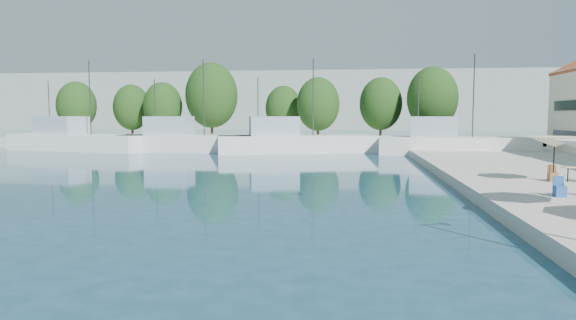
# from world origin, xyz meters

# --- Properties ---
(quay_far) EXTENTS (90.00, 16.00, 0.60)m
(quay_far) POSITION_xyz_m (-8.00, 67.00, 0.30)
(quay_far) COLOR #A09A90
(quay_far) RESTS_ON ground
(hill_west) EXTENTS (180.00, 40.00, 16.00)m
(hill_west) POSITION_xyz_m (-30.00, 160.00, 8.00)
(hill_west) COLOR gray
(hill_west) RESTS_ON ground
(hill_east) EXTENTS (140.00, 40.00, 12.00)m
(hill_east) POSITION_xyz_m (40.00, 180.00, 6.00)
(hill_east) COLOR gray
(hill_east) RESTS_ON ground
(trawler_01) EXTENTS (17.65, 8.66, 10.20)m
(trawler_01) POSITION_xyz_m (-30.05, 55.32, 1.07)
(trawler_01) COLOR white
(trawler_01) RESTS_ON ground
(trawler_02) EXTENTS (15.53, 4.14, 10.20)m
(trawler_02) POSITION_xyz_m (-17.10, 54.74, 1.07)
(trawler_02) COLOR silver
(trawler_02) RESTS_ON ground
(trawler_03) EXTENTS (17.03, 8.46, 10.20)m
(trawler_03) POSITION_xyz_m (-5.56, 54.75, 1.07)
(trawler_03) COLOR silver
(trawler_03) RESTS_ON ground
(trawler_04) EXTENTS (15.06, 5.26, 10.20)m
(trawler_04) POSITION_xyz_m (10.29, 53.54, 1.07)
(trawler_04) COLOR silver
(trawler_04) RESTS_ON ground
(tree_01) EXTENTS (5.47, 5.47, 8.10)m
(tree_01) POSITION_xyz_m (-38.32, 70.23, 5.27)
(tree_01) COLOR #3F2B19
(tree_01) RESTS_ON quay_far
(tree_02) EXTENTS (5.20, 5.20, 7.70)m
(tree_02) POSITION_xyz_m (-30.83, 71.83, 5.04)
(tree_02) COLOR #3F2B19
(tree_02) RESTS_ON quay_far
(tree_03) EXTENTS (5.30, 5.30, 7.85)m
(tree_03) POSITION_xyz_m (-25.32, 69.47, 5.13)
(tree_03) COLOR #3F2B19
(tree_03) RESTS_ON quay_far
(tree_04) EXTENTS (6.99, 6.99, 10.35)m
(tree_04) POSITION_xyz_m (-18.31, 69.06, 6.58)
(tree_04) COLOR #3F2B19
(tree_04) RESTS_ON quay_far
(tree_05) EXTENTS (4.98, 4.98, 7.37)m
(tree_05) POSITION_xyz_m (-8.91, 71.67, 4.85)
(tree_05) COLOR #3F2B19
(tree_05) RESTS_ON quay_far
(tree_06) EXTENTS (5.56, 5.56, 8.22)m
(tree_06) POSITION_xyz_m (-3.93, 68.21, 5.35)
(tree_06) COLOR #3F2B19
(tree_06) RESTS_ON quay_far
(tree_07) EXTENTS (5.68, 5.68, 8.41)m
(tree_07) POSITION_xyz_m (4.27, 71.82, 5.45)
(tree_07) COLOR #3F2B19
(tree_07) RESTS_ON quay_far
(tree_08) EXTENTS (6.41, 6.41, 9.49)m
(tree_08) POSITION_xyz_m (10.56, 68.94, 6.08)
(tree_08) COLOR #3F2B19
(tree_08) RESTS_ON quay_far
(umbrella_cream) EXTENTS (2.73, 2.73, 2.26)m
(umbrella_cream) POSITION_xyz_m (10.61, 28.65, 2.61)
(umbrella_cream) COLOR black
(umbrella_cream) RESTS_ON quay_right
(cafe_table_03) EXTENTS (1.82, 0.70, 0.76)m
(cafe_table_03) POSITION_xyz_m (11.30, 28.63, 0.89)
(cafe_table_03) COLOR black
(cafe_table_03) RESTS_ON quay_right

